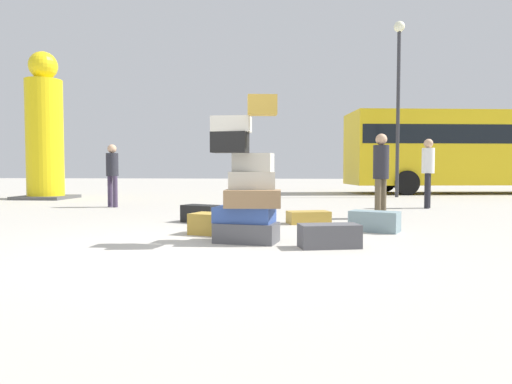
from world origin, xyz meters
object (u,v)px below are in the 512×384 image
suitcase_tower (247,191)px  suitcase_charcoal_behind_tower (329,236)px  person_tourist_with_camera (112,170)px  suitcase_black_foreground_far (201,214)px  suitcase_tan_upright_blue (216,224)px  lamp_post (398,82)px  suitcase_slate_foreground_near (374,221)px  parked_bus (477,147)px  yellow_dummy_statue (45,134)px  person_passerby_in_red (428,167)px  suitcase_tan_white_trunk (308,217)px  person_bearded_onlooker (381,168)px

suitcase_tower → suitcase_charcoal_behind_tower: bearing=-15.6°
person_tourist_with_camera → suitcase_black_foreground_far: bearing=-12.9°
suitcase_tan_upright_blue → lamp_post: lamp_post is taller
suitcase_slate_foreground_near → parked_bus: (5.83, 11.79, 1.68)m
lamp_post → suitcase_tower: bearing=-111.6°
lamp_post → suitcase_black_foreground_far: bearing=-122.7°
yellow_dummy_statue → person_tourist_with_camera: bearing=-40.5°
person_passerby_in_red → person_tourist_with_camera: bearing=-64.8°
suitcase_tower → yellow_dummy_statue: yellow_dummy_statue is taller
suitcase_charcoal_behind_tower → suitcase_black_foreground_far: 3.28m
suitcase_tan_white_trunk → person_passerby_in_red: size_ratio=0.43×
suitcase_tower → parked_bus: 15.16m
yellow_dummy_statue → suitcase_tan_white_trunk: bearing=-35.9°
lamp_post → suitcase_tan_white_trunk: bearing=-111.7°
lamp_post → suitcase_tan_upright_blue: bearing=-115.7°
suitcase_tan_white_trunk → suitcase_black_foreground_far: suitcase_black_foreground_far is taller
lamp_post → person_bearded_onlooker: bearing=-104.1°
yellow_dummy_statue → lamp_post: size_ratio=0.79×
suitcase_black_foreground_far → person_passerby_in_red: (4.89, 3.44, 0.86)m
suitcase_black_foreground_far → lamp_post: size_ratio=0.11×
person_bearded_onlooker → person_tourist_with_camera: bearing=-72.0°
suitcase_tower → suitcase_tan_upright_blue: bearing=127.5°
suitcase_slate_foreground_near → person_passerby_in_red: size_ratio=0.43×
suitcase_charcoal_behind_tower → person_tourist_with_camera: person_tourist_with_camera is taller
suitcase_tower → person_passerby_in_red: (3.81, 5.65, 0.33)m
suitcase_tower → suitcase_charcoal_behind_tower: (1.04, -0.29, -0.54)m
suitcase_tan_white_trunk → suitcase_tower: bearing=-127.7°
suitcase_slate_foreground_near → suitcase_tan_white_trunk: 1.38m
parked_bus → suitcase_charcoal_behind_tower: bearing=-124.4°
suitcase_black_foreground_far → suitcase_tan_white_trunk: bearing=24.0°
suitcase_tower → parked_bus: parked_bus is taller
person_bearded_onlooker → yellow_dummy_statue: bearing=-80.8°
parked_bus → yellow_dummy_statue: bearing=-170.2°
person_bearded_onlooker → parked_bus: (5.41, 9.88, 0.86)m
suitcase_tan_white_trunk → person_tourist_with_camera: size_ratio=0.46×
person_tourist_with_camera → parked_bus: bearing=67.1°
suitcase_charcoal_behind_tower → suitcase_tan_upright_blue: 1.87m
person_passerby_in_red → lamp_post: lamp_post is taller
suitcase_tan_white_trunk → suitcase_black_foreground_far: size_ratio=1.09×
suitcase_charcoal_behind_tower → person_bearded_onlooker: person_bearded_onlooker is taller
person_bearded_onlooker → person_tourist_with_camera: size_ratio=1.04×
suitcase_tan_white_trunk → lamp_post: size_ratio=0.12×
suitcase_tan_white_trunk → suitcase_black_foreground_far: (-1.92, 0.01, 0.05)m
suitcase_tan_white_trunk → person_tourist_with_camera: bearing=131.0°
suitcase_tower → lamp_post: bearing=68.4°
suitcase_charcoal_behind_tower → parked_bus: (6.62, 13.32, 1.69)m
suitcase_charcoal_behind_tower → suitcase_tower: bearing=151.5°
suitcase_tower → parked_bus: bearing=59.5°
suitcase_tan_white_trunk → parked_bus: size_ratio=0.07×
suitcase_tan_upright_blue → person_tourist_with_camera: (-3.45, 4.55, 0.78)m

